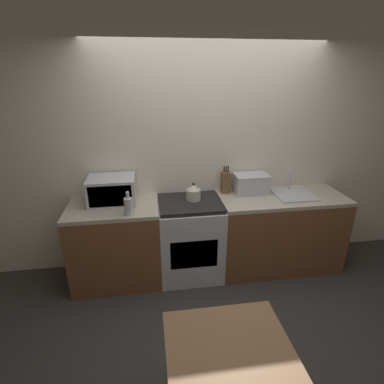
{
  "coord_description": "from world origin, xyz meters",
  "views": [
    {
      "loc": [
        -0.65,
        -2.1,
        2.19
      ],
      "look_at": [
        -0.23,
        0.71,
        1.05
      ],
      "focal_mm": 28.0,
      "sensor_mm": 36.0,
      "label": 1
    }
  ],
  "objects_px": {
    "kettle": "(193,192)",
    "bottle": "(128,206)",
    "microwave": "(112,190)",
    "dining_table": "(228,363)",
    "toaster_oven": "(251,184)",
    "stove_range": "(190,238)"
  },
  "relations": [
    {
      "from": "kettle",
      "to": "bottle",
      "type": "xyz_separation_m",
      "value": [
        -0.68,
        -0.27,
        0.01
      ]
    },
    {
      "from": "microwave",
      "to": "bottle",
      "type": "xyz_separation_m",
      "value": [
        0.18,
        -0.33,
        -0.05
      ]
    },
    {
      "from": "microwave",
      "to": "kettle",
      "type": "bearing_deg",
      "value": -3.98
    },
    {
      "from": "bottle",
      "to": "kettle",
      "type": "bearing_deg",
      "value": 21.64
    },
    {
      "from": "microwave",
      "to": "dining_table",
      "type": "relative_size",
      "value": 0.63
    },
    {
      "from": "toaster_oven",
      "to": "dining_table",
      "type": "bearing_deg",
      "value": -111.77
    },
    {
      "from": "kettle",
      "to": "bottle",
      "type": "distance_m",
      "value": 0.73
    },
    {
      "from": "microwave",
      "to": "dining_table",
      "type": "height_order",
      "value": "microwave"
    },
    {
      "from": "kettle",
      "to": "bottle",
      "type": "bearing_deg",
      "value": -158.36
    },
    {
      "from": "toaster_oven",
      "to": "dining_table",
      "type": "distance_m",
      "value": 2.07
    },
    {
      "from": "microwave",
      "to": "bottle",
      "type": "bearing_deg",
      "value": -60.8
    },
    {
      "from": "stove_range",
      "to": "dining_table",
      "type": "relative_size",
      "value": 1.17
    },
    {
      "from": "bottle",
      "to": "stove_range",
      "type": "bearing_deg",
      "value": 19.41
    },
    {
      "from": "stove_range",
      "to": "toaster_oven",
      "type": "relative_size",
      "value": 2.36
    },
    {
      "from": "kettle",
      "to": "bottle",
      "type": "height_order",
      "value": "bottle"
    },
    {
      "from": "stove_range",
      "to": "bottle",
      "type": "xyz_separation_m",
      "value": [
        -0.63,
        -0.22,
        0.54
      ]
    },
    {
      "from": "toaster_oven",
      "to": "microwave",
      "type": "bearing_deg",
      "value": -177.98
    },
    {
      "from": "stove_range",
      "to": "microwave",
      "type": "distance_m",
      "value": 1.01
    },
    {
      "from": "bottle",
      "to": "toaster_oven",
      "type": "bearing_deg",
      "value": 15.72
    },
    {
      "from": "stove_range",
      "to": "bottle",
      "type": "distance_m",
      "value": 0.86
    },
    {
      "from": "microwave",
      "to": "bottle",
      "type": "distance_m",
      "value": 0.38
    },
    {
      "from": "stove_range",
      "to": "dining_table",
      "type": "xyz_separation_m",
      "value": [
        -0.03,
        -1.73,
        0.19
      ]
    }
  ]
}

